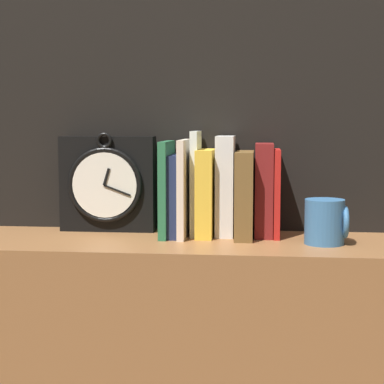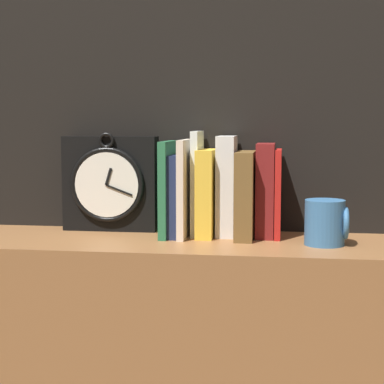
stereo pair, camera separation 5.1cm
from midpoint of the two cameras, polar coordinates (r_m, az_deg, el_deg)
wall_back at (r=1.56m, az=-0.28°, el=14.00°), size 6.00×0.05×2.60m
clock at (r=1.52m, az=-8.48°, el=0.73°), size 0.22×0.07×0.23m
book_slot0_green at (r=1.45m, az=-3.28°, el=0.31°), size 0.02×0.15×0.21m
book_slot1_navy at (r=1.45m, az=-2.45°, el=-0.28°), size 0.02×0.14×0.18m
book_slot2_cream at (r=1.44m, az=-1.72°, el=0.35°), size 0.02×0.16×0.22m
book_slot3_white at (r=1.46m, az=-0.85°, el=0.80°), size 0.02×0.11×0.24m
book_slot4_yellow at (r=1.45m, az=0.21°, el=-0.06°), size 0.04×0.14×0.20m
book_slot5_white at (r=1.45m, az=1.96°, el=0.56°), size 0.04×0.11×0.23m
book_slot6_brown at (r=1.43m, az=3.65°, el=-0.22°), size 0.04×0.16×0.19m
book_slot7_maroon at (r=1.45m, az=5.41°, el=0.19°), size 0.04×0.12×0.21m
book_slot8_red at (r=1.45m, az=6.53°, el=-0.08°), size 0.01×0.12×0.20m
mug at (r=1.37m, az=10.78°, el=-2.62°), size 0.09×0.08×0.09m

